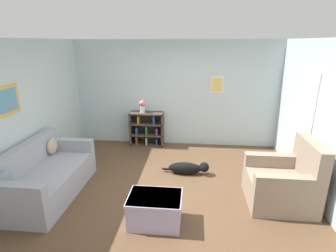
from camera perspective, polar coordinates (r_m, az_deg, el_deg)
The scene contains 10 objects.
ground_plane at distance 4.93m, azimuth -0.48°, elevation -13.16°, with size 14.00×14.00×0.00m, color brown.
wall_back at distance 6.58m, azimuth 1.66°, elevation 7.02°, with size 5.60×0.13×2.60m.
wall_left at distance 5.31m, azimuth -29.05°, elevation 2.12°, with size 0.13×5.00×2.60m.
wall_right at distance 4.86m, azimuth 30.91°, elevation 0.41°, with size 0.16×5.00×2.60m.
couch at distance 5.03m, azimuth -25.05°, elevation -10.10°, with size 0.92×1.89×0.91m.
bookshelf at distance 6.69m, azimuth -4.56°, elevation -0.64°, with size 0.84×0.33×0.86m.
recliner_chair at distance 4.73m, azimuth 23.93°, elevation -11.15°, with size 1.00×0.96×1.09m.
coffee_table at distance 3.98m, azimuth -2.83°, elevation -17.54°, with size 0.77×0.56×0.44m.
dog at distance 5.33m, azimuth 4.41°, elevation -9.10°, with size 0.96×0.22×0.26m.
vase at distance 6.52m, azimuth -5.59°, elevation 4.42°, with size 0.15×0.15×0.31m.
Camera 1 is at (0.47, -4.19, 2.54)m, focal length 28.00 mm.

